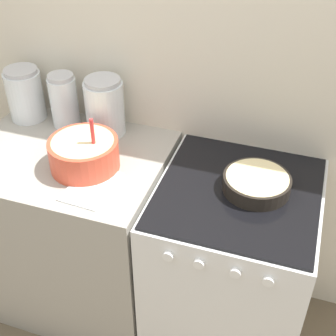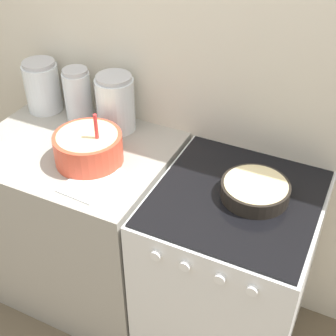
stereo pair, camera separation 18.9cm
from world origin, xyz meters
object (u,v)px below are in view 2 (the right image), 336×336
at_px(baking_pan, 255,190).
at_px(storage_jar_left, 43,89).
at_px(storage_jar_right, 116,106).
at_px(storage_jar_middle, 78,98).
at_px(mixing_bowl, 88,146).
at_px(stove, 228,274).

relative_size(baking_pan, storage_jar_left, 1.04).
xyz_separation_m(baking_pan, storage_jar_right, (-0.74, 0.20, 0.08)).
height_order(baking_pan, storage_jar_middle, storage_jar_middle).
xyz_separation_m(mixing_bowl, storage_jar_right, (-0.03, 0.28, 0.04)).
xyz_separation_m(storage_jar_middle, storage_jar_right, (0.21, -0.00, 0.01)).
distance_m(stove, storage_jar_left, 1.26).
height_order(baking_pan, storage_jar_right, storage_jar_right).
distance_m(mixing_bowl, storage_jar_right, 0.29).
bearing_deg(baking_pan, storage_jar_left, 170.02).
distance_m(mixing_bowl, storage_jar_left, 0.53).
relative_size(baking_pan, storage_jar_middle, 1.03).
height_order(storage_jar_left, storage_jar_right, storage_jar_right).
bearing_deg(mixing_bowl, stove, 4.37).
distance_m(storage_jar_left, storage_jar_middle, 0.21).
height_order(storage_jar_left, storage_jar_middle, storage_jar_middle).
bearing_deg(storage_jar_left, baking_pan, -9.98).
bearing_deg(stove, storage_jar_middle, 165.40).
xyz_separation_m(mixing_bowl, baking_pan, (0.71, 0.08, -0.04)).
bearing_deg(storage_jar_left, mixing_bowl, -32.14).
bearing_deg(mixing_bowl, storage_jar_left, 147.86).
xyz_separation_m(storage_jar_left, storage_jar_middle, (0.21, 0.00, 0.00)).
distance_m(stove, storage_jar_right, 0.92).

